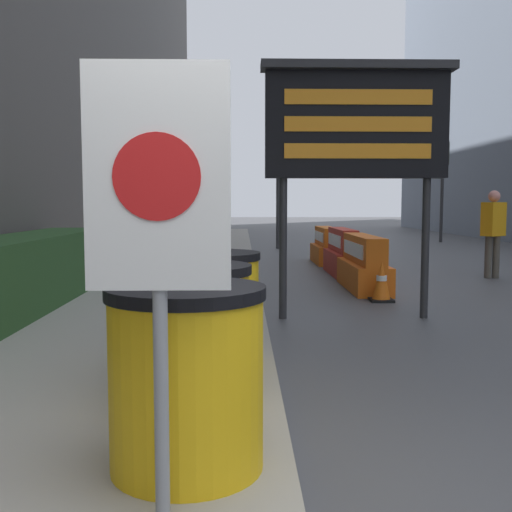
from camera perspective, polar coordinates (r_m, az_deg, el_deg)
name	(u,v)px	position (r m, az deg, el deg)	size (l,w,h in m)	color
barrel_drum_foreground	(187,377)	(3.00, -6.63, -11.37)	(0.78, 0.78, 0.90)	yellow
barrel_drum_middle	(192,333)	(3.97, -6.08, -7.28)	(0.78, 0.78, 0.90)	yellow
barrel_drum_back	(213,306)	(4.94, -4.12, -4.82)	(0.78, 0.78, 0.90)	yellow
warning_sign	(158,212)	(2.37, -9.31, 4.13)	(0.57, 0.08, 1.84)	gray
message_board	(356,125)	(7.70, 9.53, 12.19)	(2.38, 0.36, 3.18)	#28282B
jersey_barrier_orange_far	(363,266)	(10.34, 10.20, -0.91)	(0.58, 2.06, 0.92)	orange
jersey_barrier_red_striped	(342,254)	(12.45, 8.22, 0.17)	(0.53, 1.91, 0.94)	red
jersey_barrier_orange_near	(327,247)	(14.71, 6.74, 0.82)	(0.61, 1.83, 0.88)	orange
traffic_cone_near	(370,264)	(10.91, 10.77, -0.77)	(0.43, 0.43, 0.76)	black
traffic_cone_mid	(382,282)	(9.13, 11.87, -2.42)	(0.34, 0.34, 0.60)	black
traffic_cone_far	(331,248)	(15.94, 7.13, 0.72)	(0.31, 0.31, 0.55)	black
traffic_light_near_curb	(278,170)	(19.23, 2.14, 8.17)	(0.28, 0.45, 3.44)	#2D2D30
traffic_light_far_side	(444,170)	(23.47, 17.43, 7.86)	(0.28, 0.45, 3.72)	#2D2D30
pedestrian_worker	(493,227)	(12.53, 21.66, 2.62)	(0.52, 0.47, 1.71)	#514C42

